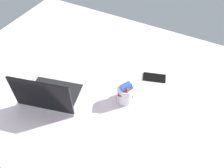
# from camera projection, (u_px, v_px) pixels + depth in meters

# --- Properties ---
(bed_mattress) EXTENTS (1.80, 1.40, 0.18)m
(bed_mattress) POSITION_uv_depth(u_px,v_px,m) (94.00, 86.00, 1.51)
(bed_mattress) COLOR silver
(bed_mattress) RESTS_ON ground
(laptop) EXTENTS (0.38, 0.30, 0.23)m
(laptop) POSITION_uv_depth(u_px,v_px,m) (51.00, 94.00, 1.28)
(laptop) COLOR #B7BABC
(laptop) RESTS_ON bed_mattress
(snack_cup) EXTENTS (0.10, 0.10, 0.15)m
(snack_cup) POSITION_uv_depth(u_px,v_px,m) (125.00, 93.00, 1.27)
(snack_cup) COLOR silver
(snack_cup) RESTS_ON bed_mattress
(cell_phone) EXTENTS (0.15, 0.11, 0.01)m
(cell_phone) POSITION_uv_depth(u_px,v_px,m) (154.00, 77.00, 1.43)
(cell_phone) COLOR black
(cell_phone) RESTS_ON bed_mattress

